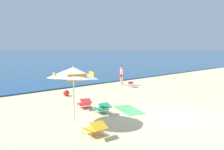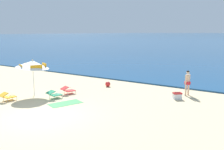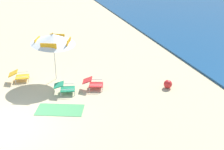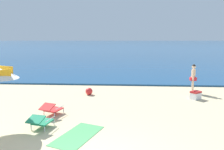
% 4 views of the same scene
% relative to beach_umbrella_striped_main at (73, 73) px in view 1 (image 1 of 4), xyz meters
% --- Properties ---
extents(ground_plane, '(800.00, 800.00, 0.00)m').
position_rel_beach_umbrella_striped_main_xyz_m(ground_plane, '(3.49, -2.35, -1.97)').
color(ground_plane, '#CCB78C').
extents(beach_umbrella_striped_main, '(2.74, 2.72, 2.30)m').
position_rel_beach_umbrella_striped_main_xyz_m(beach_umbrella_striped_main, '(0.00, 0.00, 0.00)').
color(beach_umbrella_striped_main, silver).
rests_on(beach_umbrella_striped_main, ground).
extents(lounge_chair_under_umbrella, '(0.78, 1.00, 0.51)m').
position_rel_beach_umbrella_striped_main_xyz_m(lounge_chair_under_umbrella, '(1.52, 1.43, -1.70)').
color(lounge_chair_under_umbrella, red).
rests_on(lounge_chair_under_umbrella, ground).
extents(lounge_chair_beside_umbrella, '(0.64, 0.93, 0.51)m').
position_rel_beach_umbrella_striped_main_xyz_m(lounge_chair_beside_umbrella, '(-0.28, -1.66, -1.70)').
color(lounge_chair_beside_umbrella, gold).
rests_on(lounge_chair_beside_umbrella, ground).
extents(lounge_chair_facing_sea, '(0.69, 0.95, 0.50)m').
position_rel_beach_umbrella_striped_main_xyz_m(lounge_chair_facing_sea, '(1.60, 0.17, -1.69)').
color(lounge_chair_facing_sea, '#1E7F56').
rests_on(lounge_chair_facing_sea, ground).
extents(person_standing_near_shore, '(0.39, 0.45, 1.58)m').
position_rel_beach_umbrella_striped_main_xyz_m(person_standing_near_shore, '(7.98, 5.30, -1.06)').
color(person_standing_near_shore, beige).
rests_on(person_standing_near_shore, ground).
extents(cooler_box, '(0.60, 0.58, 0.43)m').
position_rel_beach_umbrella_striped_main_xyz_m(cooler_box, '(7.77, 4.10, -1.77)').
color(cooler_box, white).
rests_on(cooler_box, ground).
extents(beach_ball, '(0.38, 0.38, 0.38)m').
position_rel_beach_umbrella_striped_main_xyz_m(beach_ball, '(2.43, 4.61, -1.78)').
color(beach_ball, red).
rests_on(beach_ball, ground).
extents(beach_towel, '(1.47, 2.00, 0.01)m').
position_rel_beach_umbrella_striped_main_xyz_m(beach_towel, '(2.91, -0.24, -1.97)').
color(beach_towel, '#4C9E5B').
rests_on(beach_towel, ground).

